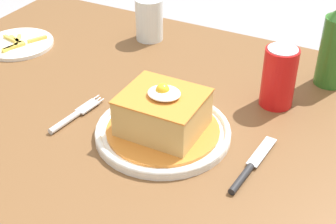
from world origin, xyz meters
TOP-DOWN VIEW (x-y plane):
  - dining_table at (0.00, 0.00)m, footprint 1.21×0.87m
  - main_plate at (0.04, -0.04)m, footprint 0.25×0.25m
  - sandwich_meal at (0.04, -0.04)m, footprint 0.21×0.21m
  - fork at (-0.14, -0.07)m, footprint 0.03×0.14m
  - knife at (0.21, -0.07)m, footprint 0.03×0.17m
  - soda_can at (0.19, 0.16)m, footprint 0.07×0.07m
  - drinking_glass at (-0.18, 0.30)m, footprint 0.07×0.07m
  - side_plate_fries at (-0.45, 0.12)m, footprint 0.17×0.17m

SIDE VIEW (x-z plane):
  - dining_table at x=0.00m, z-range 0.25..0.98m
  - side_plate_fries at x=-0.45m, z-range 0.72..0.74m
  - fork at x=-0.14m, z-range 0.72..0.74m
  - knife at x=0.21m, z-range 0.72..0.74m
  - main_plate at x=0.04m, z-range 0.72..0.74m
  - drinking_glass at x=-0.18m, z-range 0.72..0.82m
  - sandwich_meal at x=0.04m, z-range 0.72..0.82m
  - soda_can at x=0.19m, z-range 0.72..0.85m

